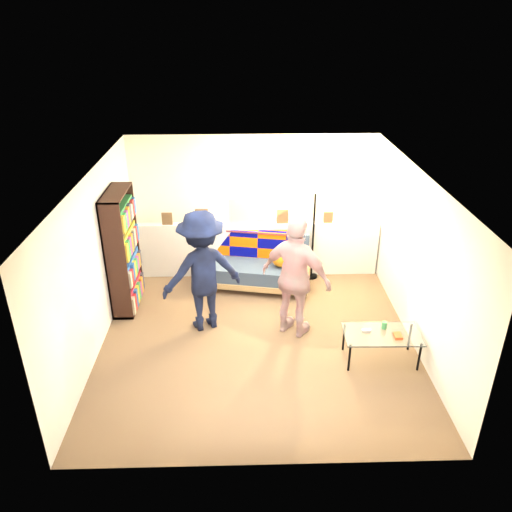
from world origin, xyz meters
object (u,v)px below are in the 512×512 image
(bookshelf, at_px, (123,254))
(person_left, at_px, (202,271))
(floor_lamp, at_px, (315,215))
(person_right, at_px, (296,278))
(coffee_table, at_px, (382,335))
(futon_sofa, at_px, (257,264))

(bookshelf, distance_m, person_left, 1.44)
(bookshelf, bearing_deg, floor_lamp, 15.38)
(floor_lamp, bearing_deg, person_right, -105.84)
(bookshelf, relative_size, person_right, 1.05)
(bookshelf, xyz_separation_m, coffee_table, (3.76, -1.58, -0.50))
(coffee_table, relative_size, floor_lamp, 0.62)
(futon_sofa, bearing_deg, person_left, -123.35)
(person_right, bearing_deg, coffee_table, -178.50)
(person_right, bearing_deg, bookshelf, 15.14)
(coffee_table, bearing_deg, person_right, 148.01)
(person_right, bearing_deg, person_left, 24.14)
(coffee_table, bearing_deg, person_left, 159.53)
(person_left, bearing_deg, floor_lamp, -162.53)
(floor_lamp, relative_size, person_left, 0.90)
(person_left, bearing_deg, coffee_table, 137.59)
(floor_lamp, bearing_deg, person_left, -140.59)
(bookshelf, bearing_deg, person_right, -18.35)
(futon_sofa, height_order, floor_lamp, floor_lamp)
(futon_sofa, xyz_separation_m, bookshelf, (-2.13, -0.62, 0.53))
(bookshelf, bearing_deg, coffee_table, -22.74)
(bookshelf, distance_m, floor_lamp, 3.26)
(coffee_table, distance_m, floor_lamp, 2.63)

